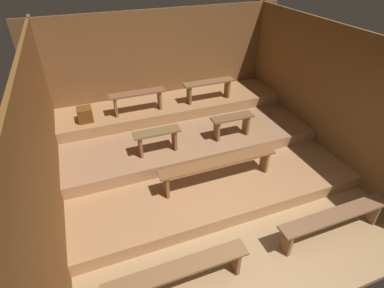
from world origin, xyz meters
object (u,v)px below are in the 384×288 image
(wooden_crate_upper, at_px, (85,115))
(bench_floor_left, at_px, (178,273))
(bench_lower_center, at_px, (218,165))
(bench_upper_left, at_px, (137,97))
(bench_upper_right, at_px, (209,86))
(bench_floor_right, at_px, (334,219))
(bench_middle_left, at_px, (157,137))
(bench_middle_right, at_px, (232,122))

(wooden_crate_upper, bearing_deg, bench_floor_left, -79.50)
(bench_lower_center, bearing_deg, bench_upper_left, 111.03)
(bench_upper_right, bearing_deg, bench_floor_right, -83.78)
(bench_middle_left, height_order, bench_upper_left, bench_upper_left)
(wooden_crate_upper, bearing_deg, bench_lower_center, -48.56)
(bench_lower_center, bearing_deg, bench_upper_right, 70.51)
(bench_floor_right, relative_size, bench_middle_right, 2.16)
(bench_upper_right, height_order, wooden_crate_upper, bench_upper_right)
(bench_lower_center, bearing_deg, bench_middle_left, 130.39)
(bench_floor_left, distance_m, bench_upper_right, 4.47)
(bench_floor_left, bearing_deg, bench_floor_right, 0.00)
(bench_upper_left, bearing_deg, bench_lower_center, -68.97)
(bench_middle_left, xyz_separation_m, bench_middle_right, (1.59, 0.00, 0.00))
(bench_floor_right, distance_m, bench_upper_left, 4.47)
(bench_lower_center, relative_size, bench_middle_right, 2.45)
(bench_middle_right, bearing_deg, bench_floor_right, -79.46)
(bench_floor_left, height_order, bench_middle_right, bench_middle_right)
(bench_upper_right, bearing_deg, bench_middle_left, -141.21)
(bench_middle_right, xyz_separation_m, bench_upper_right, (0.05, 1.32, 0.26))
(bench_floor_left, height_order, bench_upper_right, bench_upper_right)
(bench_floor_left, distance_m, bench_lower_center, 2.06)
(bench_lower_center, distance_m, wooden_crate_upper, 3.06)
(bench_floor_right, xyz_separation_m, bench_middle_right, (-0.47, 2.55, 0.44))
(bench_upper_left, bearing_deg, bench_middle_right, -38.79)
(bench_upper_left, bearing_deg, bench_middle_left, -87.71)
(bench_upper_right, bearing_deg, bench_floor_left, -118.67)
(bench_upper_left, xyz_separation_m, bench_upper_right, (1.69, 0.00, 0.00))
(bench_upper_right, bearing_deg, wooden_crate_upper, -179.89)
(bench_floor_right, xyz_separation_m, bench_lower_center, (-1.23, 1.58, 0.25))
(bench_floor_left, relative_size, wooden_crate_upper, 6.42)
(bench_floor_left, distance_m, bench_floor_right, 2.54)
(bench_floor_left, bearing_deg, bench_lower_center, 50.39)
(bench_floor_right, height_order, bench_upper_left, bench_upper_left)
(bench_middle_left, distance_m, bench_upper_right, 2.12)
(bench_middle_left, bearing_deg, bench_upper_right, 38.79)
(bench_upper_left, bearing_deg, bench_floor_right, -61.33)
(wooden_crate_upper, bearing_deg, bench_middle_left, -47.81)
(bench_floor_left, xyz_separation_m, bench_middle_right, (2.06, 2.55, 0.44))
(bench_middle_right, relative_size, bench_upper_right, 0.73)
(bench_middle_right, height_order, bench_upper_left, bench_upper_left)
(bench_floor_right, relative_size, wooden_crate_upper, 6.42)
(bench_floor_right, relative_size, bench_upper_right, 1.57)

